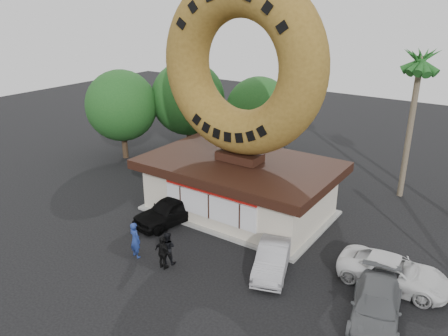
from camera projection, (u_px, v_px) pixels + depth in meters
ground at (175, 255)px, 22.09m from camera, size 90.00×90.00×0.00m
donut_shop at (239, 185)px, 26.06m from camera, size 11.20×7.20×3.80m
giant_donut at (241, 66)px, 23.56m from camera, size 9.95×2.54×9.95m
tree_west at (188, 98)px, 35.45m from camera, size 6.00×6.00×7.65m
tree_mid at (259, 110)px, 34.30m from camera, size 5.20×5.20×6.63m
tree_far at (121, 106)px, 34.34m from camera, size 5.60×5.60×7.14m
palm_near at (420, 66)px, 25.87m from camera, size 2.60×2.60×9.75m
street_lamp at (289, 105)px, 33.77m from camera, size 2.11×0.20×8.00m
person_left at (135, 240)px, 21.66m from camera, size 0.76×0.56×1.89m
person_center at (167, 248)px, 21.17m from camera, size 0.98×0.87×1.67m
person_right at (163, 253)px, 20.72m from camera, size 1.03×0.51×1.70m
car_black at (171, 210)px, 25.14m from camera, size 2.83×4.86×1.56m
car_silver at (273, 258)px, 20.63m from camera, size 2.67×4.28×1.33m
car_grey at (376, 306)px, 17.36m from camera, size 2.82×4.93×1.35m
car_white at (394, 272)px, 19.55m from camera, size 4.95×2.47×1.35m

